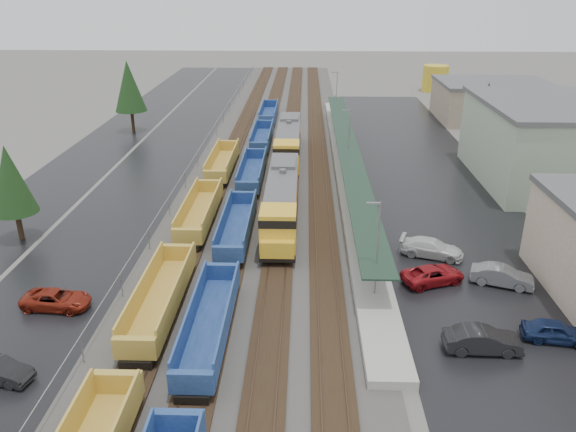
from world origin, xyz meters
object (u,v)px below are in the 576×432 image
parked_car_east_b (433,275)px  parked_car_east_d (555,331)px  locomotive_lead (282,201)px  locomotive_trail (288,143)px  storage_tank (435,78)px  parked_car_west_c (56,300)px  parked_car_east_e (502,276)px  parked_car_east_a (483,340)px  well_string_blue (237,227)px  well_string_yellow (161,298)px  parked_car_east_c (432,248)px

parked_car_east_b → parked_car_east_d: (6.48, -7.60, 0.03)m
locomotive_lead → locomotive_trail: 21.00m
locomotive_trail → storage_tank: size_ratio=3.76×
storage_tank → locomotive_trail: bearing=-120.2°
parked_car_west_c → parked_car_east_b: bearing=-76.8°
storage_tank → parked_car_east_d: bearing=-96.9°
locomotive_trail → parked_car_east_e: locomotive_trail is taller
parked_car_east_e → storage_tank: bearing=11.5°
locomotive_trail → parked_car_east_b: (12.45, -32.18, -1.75)m
locomotive_lead → parked_car_east_a: locomotive_lead is taller
storage_tank → parked_car_east_d: size_ratio=1.26×
parked_car_west_c → storage_tank: bearing=-23.4°
well_string_blue → storage_tank: (33.98, 75.92, 1.55)m
well_string_yellow → parked_car_east_b: well_string_yellow is taller
well_string_blue → parked_car_east_a: bearing=-43.3°
storage_tank → parked_car_east_a: 94.07m
locomotive_trail → locomotive_lead: bearing=-90.0°
storage_tank → parked_car_west_c: storage_tank is taller
locomotive_trail → parked_car_east_a: (13.78, -41.06, -1.64)m
parked_car_east_a → parked_car_west_c: bearing=82.5°
parked_car_east_d → locomotive_lead: bearing=54.9°
locomotive_trail → parked_car_east_b: bearing=-68.9°
storage_tank → parked_car_east_a: storage_tank is taller
parked_car_east_b → storage_tank: bearing=-32.6°
locomotive_lead → locomotive_trail: size_ratio=1.00×
parked_car_west_c → parked_car_east_d: parked_car_east_d is taller
locomotive_lead → storage_tank: bearing=67.6°
locomotive_trail → parked_car_west_c: 40.06m
parked_car_west_c → parked_car_east_b: (28.28, 4.58, 0.01)m
locomotive_lead → parked_car_west_c: size_ratio=4.11×
well_string_yellow → storage_tank: bearing=66.8°
locomotive_lead → parked_car_east_b: 16.82m
locomotive_lead → parked_car_east_c: size_ratio=3.77×
parked_car_east_c → parked_car_east_d: size_ratio=1.25×
locomotive_lead → well_string_yellow: bearing=-116.3°
storage_tank → parked_car_east_b: storage_tank is taller
locomotive_lead → well_string_blue: (-4.00, -3.32, -1.30)m
well_string_blue → parked_car_west_c: well_string_blue is taller
well_string_blue → parked_car_east_d: size_ratio=25.17×
parked_car_west_c → locomotive_trail: bearing=-19.3°
parked_car_east_a → storage_tank: bearing=-9.2°
locomotive_lead → well_string_yellow: 18.08m
parked_car_west_c → locomotive_lead: bearing=-41.1°
storage_tank → parked_car_east_e: bearing=-98.3°
well_string_yellow → parked_car_west_c: 7.86m
parked_car_east_d → well_string_blue: bearing=65.7°
parked_car_west_c → parked_car_east_c: 30.53m
parked_car_east_c → parked_car_east_e: bearing=-118.6°
storage_tank → parked_car_east_d: (-11.05, -91.37, -1.98)m
parked_car_east_a → parked_car_east_b: parked_car_east_a is taller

